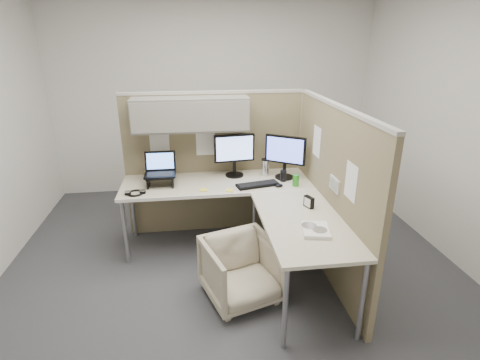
{
  "coord_description": "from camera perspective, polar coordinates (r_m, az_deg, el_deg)",
  "views": [
    {
      "loc": [
        -0.36,
        -3.15,
        2.16
      ],
      "look_at": [
        0.1,
        0.25,
        0.85
      ],
      "focal_mm": 28.0,
      "sensor_mm": 36.0,
      "label": 1
    }
  ],
  "objects": [
    {
      "name": "mouse",
      "position": [
        3.84,
        5.97,
        -0.83
      ],
      "size": [
        0.1,
        0.07,
        0.03
      ],
      "primitive_type": "ellipsoid",
      "rotation": [
        0.0,
        0.0,
        0.21
      ],
      "color": "black",
      "rests_on": "desk"
    },
    {
      "name": "travel_mug",
      "position": [
        4.12,
        3.88,
        1.95
      ],
      "size": [
        0.09,
        0.09,
        0.19
      ],
      "color": "silver",
      "rests_on": "desk"
    },
    {
      "name": "sticky_note_a",
      "position": [
        3.76,
        -5.61,
        -1.52
      ],
      "size": [
        0.08,
        0.08,
        0.01
      ],
      "primitive_type": "cube",
      "rotation": [
        0.0,
        0.0,
        0.06
      ],
      "color": "yellow",
      "rests_on": "desk"
    },
    {
      "name": "headphones",
      "position": [
        3.79,
        -15.67,
        -1.89
      ],
      "size": [
        0.2,
        0.17,
        0.03
      ],
      "rotation": [
        0.0,
        0.0,
        0.1
      ],
      "color": "black",
      "rests_on": "desk"
    },
    {
      "name": "keyboard",
      "position": [
        3.85,
        2.7,
        -0.73
      ],
      "size": [
        0.46,
        0.23,
        0.02
      ],
      "primitive_type": "cube",
      "rotation": [
        0.0,
        0.0,
        0.21
      ],
      "color": "black",
      "rests_on": "desk"
    },
    {
      "name": "partition_back",
      "position": [
        4.12,
        -5.47,
        5.86
      ],
      "size": [
        2.0,
        0.36,
        1.63
      ],
      "color": "#817454",
      "rests_on": "ground"
    },
    {
      "name": "laptop_station",
      "position": [
        3.93,
        -12.05,
        1.05
      ],
      "size": [
        0.31,
        0.27,
        0.33
      ],
      "color": "black",
      "rests_on": "desk"
    },
    {
      "name": "paper_stack",
      "position": [
        3.02,
        11.45,
        -7.45
      ],
      "size": [
        0.25,
        0.3,
        0.03
      ],
      "rotation": [
        0.0,
        0.0,
        -0.2
      ],
      "color": "white",
      "rests_on": "desk"
    },
    {
      "name": "desk_clock",
      "position": [
        3.41,
        10.44,
        -3.32
      ],
      "size": [
        0.08,
        0.11,
        0.1
      ],
      "rotation": [
        0.0,
        0.0,
        -1.16
      ],
      "color": "black",
      "rests_on": "desk"
    },
    {
      "name": "desk",
      "position": [
        3.63,
        0.65,
        -3.08
      ],
      "size": [
        2.0,
        1.98,
        0.73
      ],
      "color": "beige",
      "rests_on": "ground"
    },
    {
      "name": "partition_right",
      "position": [
        3.59,
        13.45,
        -1.66
      ],
      "size": [
        0.07,
        2.03,
        1.63
      ],
      "color": "#817454",
      "rests_on": "ground"
    },
    {
      "name": "ground",
      "position": [
        3.84,
        -1.01,
        -13.37
      ],
      "size": [
        4.5,
        4.5,
        0.0
      ],
      "primitive_type": "plane",
      "color": "#37373C",
      "rests_on": "ground"
    },
    {
      "name": "sticky_note_b",
      "position": [
        3.73,
        -1.57,
        -1.61
      ],
      "size": [
        0.09,
        0.09,
        0.01
      ],
      "primitive_type": "cube",
      "rotation": [
        0.0,
        0.0,
        -0.22
      ],
      "color": "yellow",
      "rests_on": "desk"
    },
    {
      "name": "soda_can_silver",
      "position": [
        3.99,
        6.61,
        0.65
      ],
      "size": [
        0.07,
        0.07,
        0.12
      ],
      "primitive_type": "cylinder",
      "color": "black",
      "rests_on": "desk"
    },
    {
      "name": "office_chair",
      "position": [
        3.31,
        0.22,
        -13.19
      ],
      "size": [
        0.73,
        0.71,
        0.61
      ],
      "primitive_type": "imported",
      "rotation": [
        0.0,
        0.0,
        0.31
      ],
      "color": "#BFBA98",
      "rests_on": "ground"
    },
    {
      "name": "monitor_right",
      "position": [
        4.02,
        6.89,
        4.03
      ],
      "size": [
        0.39,
        0.27,
        0.47
      ],
      "rotation": [
        0.0,
        0.0,
        -0.57
      ],
      "color": "black",
      "rests_on": "desk"
    },
    {
      "name": "monitor_left",
      "position": [
        4.05,
        -0.87,
        4.32
      ],
      "size": [
        0.44,
        0.2,
        0.47
      ],
      "rotation": [
        0.0,
        0.0,
        0.11
      ],
      "color": "black",
      "rests_on": "desk"
    },
    {
      "name": "soda_can_green",
      "position": [
        3.88,
        8.5,
        -0.04
      ],
      "size": [
        0.07,
        0.07,
        0.12
      ],
      "primitive_type": "cylinder",
      "color": "#268C1E",
      "rests_on": "desk"
    }
  ]
}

